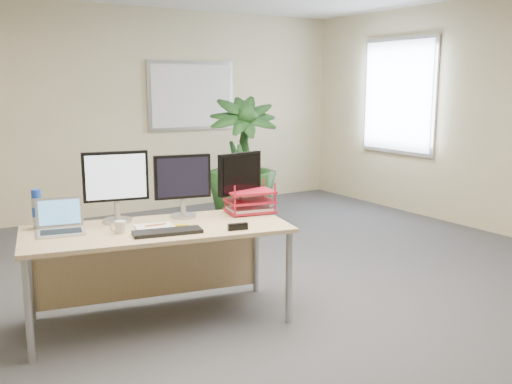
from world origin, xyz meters
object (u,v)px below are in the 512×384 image
monitor_right (183,182)px  laptop (60,223)px  desk (155,244)px  monitor_left (116,182)px  floor_plant (242,169)px

monitor_right → laptop: bearing=176.8°
laptop → desk: bearing=-12.6°
desk → laptop: (-0.63, 0.14, 0.21)m
desk → monitor_left: (-0.21, 0.20, 0.45)m
floor_plant → monitor_right: 2.30m
floor_plant → monitor_left: (-2.00, -1.59, 0.26)m
desk → monitor_right: 0.51m
monitor_left → monitor_right: 0.49m
monitor_left → laptop: (-0.42, -0.06, -0.24)m
floor_plant → monitor_right: size_ratio=3.13×
desk → monitor_right: monitor_right is taller
desk → laptop: bearing=167.4°
desk → laptop: 0.68m
desk → monitor_right: (0.27, 0.09, 0.42)m
monitor_right → laptop: monitor_right is taller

